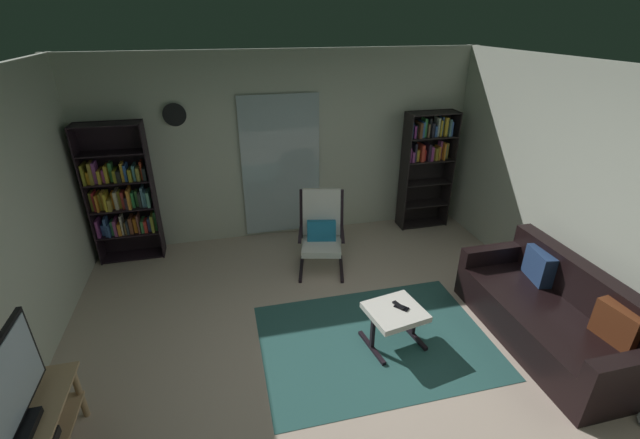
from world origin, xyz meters
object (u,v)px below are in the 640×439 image
at_px(ottoman, 395,315).
at_px(cell_phone, 402,307).
at_px(lounge_armchair, 321,229).
at_px(tv_remote, 399,305).
at_px(television, 3,401).
at_px(wall_clock, 174,115).
at_px(bookshelf_near_sofa, 426,159).
at_px(bookshelf_near_tv, 122,196).
at_px(leather_sofa, 552,315).

distance_m(ottoman, cell_phone, 0.10).
height_order(lounge_armchair, tv_remote, lounge_armchair).
xyz_separation_m(television, wall_clock, (0.93, 3.36, 1.01)).
bearing_deg(ottoman, television, -165.38).
height_order(television, cell_phone, television).
relative_size(bookshelf_near_sofa, cell_phone, 12.56).
distance_m(bookshelf_near_tv, lounge_armchair, 2.61).
height_order(television, wall_clock, wall_clock).
distance_m(bookshelf_near_tv, leather_sofa, 5.17).
xyz_separation_m(leather_sofa, ottoman, (-1.55, 0.32, 0.05)).
distance_m(ottoman, tv_remote, 0.10).
bearing_deg(wall_clock, cell_phone, -51.27).
relative_size(bookshelf_near_sofa, leather_sofa, 0.92).
xyz_separation_m(television, ottoman, (2.94, 0.77, -0.50)).
xyz_separation_m(leather_sofa, wall_clock, (-3.56, 2.91, 1.55)).
xyz_separation_m(ottoman, wall_clock, (-2.01, 2.60, 1.51)).
height_order(bookshelf_near_tv, leather_sofa, bookshelf_near_tv).
distance_m(lounge_armchair, wall_clock, 2.35).
distance_m(television, leather_sofa, 4.54).
xyz_separation_m(lounge_armchair, tv_remote, (0.40, -1.54, -0.11)).
xyz_separation_m(bookshelf_near_sofa, wall_clock, (-3.47, 0.17, 0.79)).
height_order(television, tv_remote, television).
bearing_deg(leather_sofa, wall_clock, 140.67).
xyz_separation_m(bookshelf_near_sofa, tv_remote, (-1.41, -2.39, -0.63)).
xyz_separation_m(leather_sofa, lounge_armchair, (-1.90, 1.89, 0.24)).
height_order(cell_phone, wall_clock, wall_clock).
height_order(lounge_armchair, ottoman, lounge_armchair).
distance_m(bookshelf_near_sofa, lounge_armchair, 2.07).
height_order(bookshelf_near_tv, lounge_armchair, bookshelf_near_tv).
relative_size(bookshelf_near_sofa, ottoman, 2.95).
bearing_deg(bookshelf_near_sofa, television, -144.00).
bearing_deg(television, leather_sofa, 5.75).
bearing_deg(leather_sofa, bookshelf_near_sofa, 91.85).
height_order(television, lounge_armchair, television).
height_order(tv_remote, wall_clock, wall_clock).
xyz_separation_m(television, leather_sofa, (4.49, 0.45, -0.55)).
distance_m(tv_remote, cell_phone, 0.04).
bearing_deg(bookshelf_near_sofa, leather_sofa, -88.15).
height_order(leather_sofa, ottoman, leather_sofa).
height_order(leather_sofa, wall_clock, wall_clock).
relative_size(lounge_armchair, wall_clock, 3.53).
bearing_deg(lounge_armchair, bookshelf_near_sofa, 25.24).
distance_m(bookshelf_near_sofa, wall_clock, 3.56).
bearing_deg(wall_clock, leather_sofa, -39.33).
bearing_deg(television, tv_remote, 15.10).
bearing_deg(ottoman, leather_sofa, -11.53).
xyz_separation_m(lounge_armchair, ottoman, (0.35, -1.58, -0.19)).
distance_m(television, lounge_armchair, 3.50).
distance_m(lounge_armchair, ottoman, 1.63).
distance_m(cell_phone, wall_clock, 3.61).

